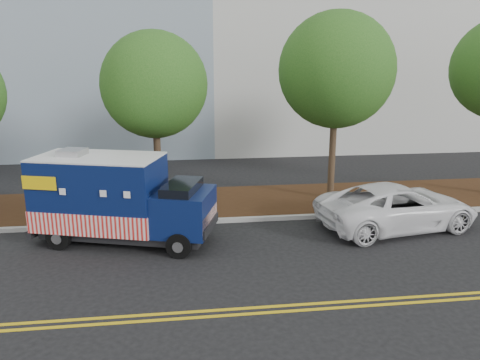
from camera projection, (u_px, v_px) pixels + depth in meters
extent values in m
plane|color=black|center=(181.00, 239.00, 14.83)|extent=(120.00, 120.00, 0.00)
cube|color=#9E9E99|center=(181.00, 222.00, 16.15)|extent=(120.00, 0.18, 0.15)
cube|color=black|center=(180.00, 204.00, 18.17)|extent=(120.00, 4.00, 0.15)
cube|color=gold|center=(183.00, 313.00, 10.56)|extent=(120.00, 0.10, 0.01)
cube|color=gold|center=(183.00, 318.00, 10.32)|extent=(120.00, 0.10, 0.01)
cylinder|color=#38281C|center=(158.00, 162.00, 17.26)|extent=(0.26, 0.26, 3.71)
sphere|color=#1B5016|center=(154.00, 85.00, 16.55)|extent=(3.79, 3.79, 3.79)
cylinder|color=#38281C|center=(332.00, 152.00, 18.25)|extent=(0.26, 0.26, 4.05)
sphere|color=#1B5016|center=(336.00, 70.00, 17.46)|extent=(4.35, 4.35, 4.35)
cube|color=#473828|center=(150.00, 188.00, 16.25)|extent=(0.06, 0.06, 2.40)
cube|color=black|center=(127.00, 230.00, 14.56)|extent=(5.25, 3.06, 0.25)
cube|color=#0A1747|center=(100.00, 191.00, 14.37)|extent=(4.16, 3.04, 2.13)
cube|color=red|center=(102.00, 215.00, 14.57)|extent=(4.21, 3.10, 0.67)
cube|color=white|center=(97.00, 157.00, 14.10)|extent=(4.16, 3.04, 0.05)
cube|color=#B7B7BA|center=(72.00, 152.00, 14.20)|extent=(0.89, 0.89, 0.20)
cube|color=#0A1747|center=(184.00, 211.00, 14.07)|extent=(2.08, 2.29, 1.24)
cube|color=black|center=(182.00, 192.00, 13.93)|extent=(1.35, 1.91, 0.58)
cube|color=black|center=(211.00, 226.00, 14.05)|extent=(0.58, 1.72, 0.27)
cube|color=black|center=(47.00, 225.00, 14.98)|extent=(0.73, 1.96, 0.25)
cube|color=#B7B7BA|center=(44.00, 187.00, 14.66)|extent=(0.50, 1.54, 1.69)
cube|color=#B7B7BA|center=(122.00, 182.00, 15.33)|extent=(1.54, 0.50, 0.98)
cube|color=yellow|center=(39.00, 183.00, 13.46)|extent=(1.02, 0.33, 0.40)
cube|color=yellow|center=(76.00, 167.00, 15.47)|extent=(1.02, 0.33, 0.40)
cylinder|color=black|center=(179.00, 246.00, 13.38)|extent=(0.79, 0.45, 0.75)
cylinder|color=black|center=(195.00, 224.00, 15.11)|extent=(0.79, 0.45, 0.75)
cylinder|color=black|center=(59.00, 238.00, 13.98)|extent=(0.79, 0.45, 0.75)
cylinder|color=black|center=(88.00, 218.00, 15.71)|extent=(0.79, 0.45, 0.75)
imported|color=white|center=(397.00, 206.00, 15.67)|extent=(5.75, 3.37, 1.50)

